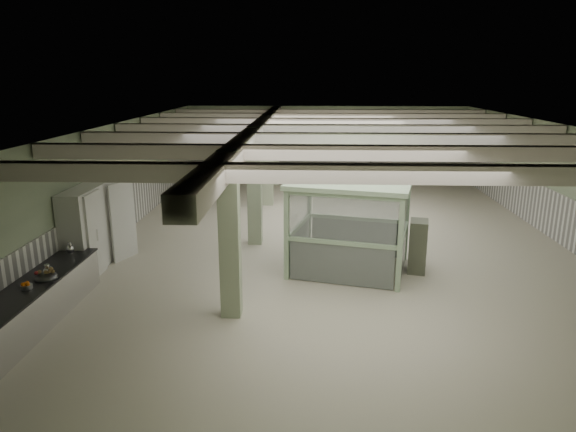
{
  "coord_description": "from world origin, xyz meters",
  "views": [
    {
      "loc": [
        -0.85,
        -16.2,
        5.02
      ],
      "look_at": [
        -1.42,
        -2.55,
        1.3
      ],
      "focal_mm": 32.0,
      "sensor_mm": 36.0,
      "label": 1
    }
  ],
  "objects_px": {
    "walkin_cooler": "(92,226)",
    "prep_counter": "(24,312)",
    "filing_cabinet": "(418,246)",
    "guard_booth": "(350,209)"
  },
  "relations": [
    {
      "from": "walkin_cooler",
      "to": "filing_cabinet",
      "type": "relative_size",
      "value": 1.81
    },
    {
      "from": "filing_cabinet",
      "to": "guard_booth",
      "type": "bearing_deg",
      "value": -171.4
    },
    {
      "from": "prep_counter",
      "to": "guard_booth",
      "type": "height_order",
      "value": "guard_booth"
    },
    {
      "from": "prep_counter",
      "to": "filing_cabinet",
      "type": "relative_size",
      "value": 3.78
    },
    {
      "from": "walkin_cooler",
      "to": "prep_counter",
      "type": "bearing_deg",
      "value": -88.7
    },
    {
      "from": "prep_counter",
      "to": "walkin_cooler",
      "type": "xyz_separation_m",
      "value": [
        -0.08,
        3.71,
        0.7
      ]
    },
    {
      "from": "prep_counter",
      "to": "walkin_cooler",
      "type": "distance_m",
      "value": 3.78
    },
    {
      "from": "walkin_cooler",
      "to": "guard_booth",
      "type": "xyz_separation_m",
      "value": [
        6.87,
        0.15,
        0.52
      ]
    },
    {
      "from": "walkin_cooler",
      "to": "guard_booth",
      "type": "bearing_deg",
      "value": 1.28
    },
    {
      "from": "guard_booth",
      "to": "prep_counter",
      "type": "bearing_deg",
      "value": -136.37
    }
  ]
}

